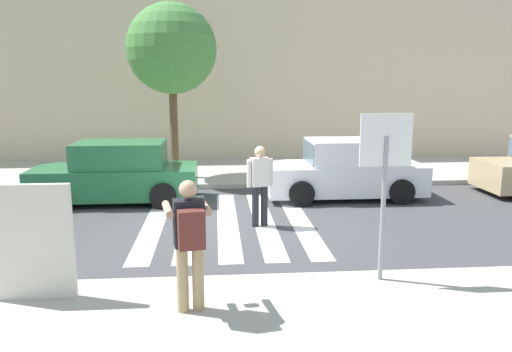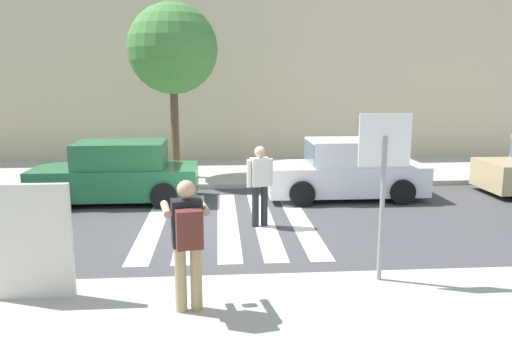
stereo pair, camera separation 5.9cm
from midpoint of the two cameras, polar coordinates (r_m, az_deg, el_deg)
name	(u,v)px [view 1 (the left image)]	position (r m, az deg, el deg)	size (l,w,h in m)	color
ground_plane	(228,224)	(10.89, -3.41, -5.54)	(120.00, 120.00, 0.00)	#424244
sidewalk_far	(223,171)	(16.72, -3.88, 0.53)	(60.00, 4.80, 0.14)	#B2AD9E
building_facade_far	(220,71)	(20.84, -4.18, 11.86)	(56.00, 4.00, 6.86)	beige
crosswalk_stripe_0	(154,223)	(11.17, -11.70, -5.31)	(0.44, 5.20, 0.01)	silver
crosswalk_stripe_1	(191,222)	(11.10, -7.58, -5.28)	(0.44, 5.20, 0.01)	silver
crosswalk_stripe_2	(228,222)	(11.08, -3.43, -5.23)	(0.44, 5.20, 0.01)	silver
crosswalk_stripe_3	(264,221)	(11.12, 0.71, -5.14)	(0.44, 5.20, 0.01)	silver
crosswalk_stripe_4	(299,220)	(11.22, 4.80, -5.03)	(0.44, 5.20, 0.01)	silver
stop_sign	(385,160)	(7.40, 14.32, 1.73)	(0.76, 0.08, 2.48)	gray
photographer_with_backpack	(189,235)	(6.37, -7.88, -6.69)	(0.68, 0.91, 1.72)	tan
pedestrian_crossing	(260,182)	(10.52, 0.28, -0.63)	(0.56, 0.33, 1.72)	#232328
parked_car_green	(117,174)	(13.21, -15.70, 0.23)	(4.10, 1.92, 1.55)	#236B3D
parked_car_white	(345,171)	(13.39, 10.06, 0.62)	(4.10, 1.92, 1.55)	white
street_tree_center	(172,49)	(15.45, -9.74, 14.08)	(2.68, 2.68, 5.19)	brown
advertising_board	(32,242)	(7.41, -24.46, -6.91)	(1.10, 0.11, 1.60)	beige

